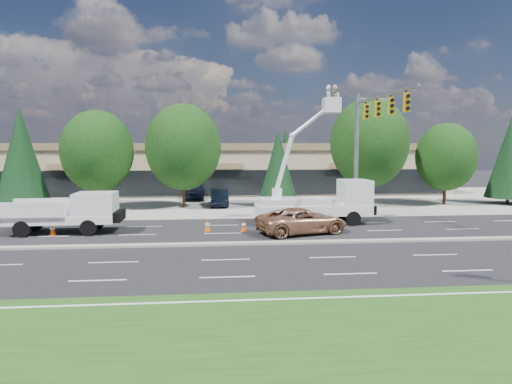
{
  "coord_description": "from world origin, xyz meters",
  "views": [
    {
      "loc": [
        -0.52,
        -23.65,
        5.15
      ],
      "look_at": [
        2.07,
        3.85,
        2.4
      ],
      "focal_mm": 32.0,
      "sensor_mm": 36.0,
      "label": 1
    }
  ],
  "objects": [
    {
      "name": "tree_front_d",
      "position": [
        -3.0,
        15.0,
        5.11
      ],
      "size": [
        6.29,
        6.29,
        8.72
      ],
      "color": "#332114",
      "rests_on": "ground"
    },
    {
      "name": "tree_front_b",
      "position": [
        -16.0,
        15.0,
        4.44
      ],
      "size": [
        4.2,
        4.2,
        8.28
      ],
      "color": "#332114",
      "rests_on": "ground"
    },
    {
      "name": "tree_back_c",
      "position": [
        10.0,
        42.0,
        4.12
      ],
      "size": [
        3.89,
        3.89,
        7.68
      ],
      "color": "#332114",
      "rests_on": "ground"
    },
    {
      "name": "bucket_truck",
      "position": [
        6.65,
        6.19,
        1.89
      ],
      "size": [
        7.71,
        2.6,
        9.19
      ],
      "rotation": [
        0.0,
        0.0,
        -0.02
      ],
      "color": "white",
      "rests_on": "ground"
    },
    {
      "name": "grass_verge",
      "position": [
        0.0,
        -13.0,
        0.01
      ],
      "size": [
        140.0,
        10.0,
        0.01
      ],
      "primitive_type": "cube",
      "color": "#1D4513",
      "rests_on": "ground"
    },
    {
      "name": "road_median",
      "position": [
        0.0,
        0.0,
        0.06
      ],
      "size": [
        120.0,
        0.55,
        0.12
      ],
      "primitive_type": "cube",
      "color": "gray",
      "rests_on": "ground"
    },
    {
      "name": "tree_back_b",
      "position": [
        -4.0,
        42.0,
        5.86
      ],
      "size": [
        5.54,
        5.54,
        10.92
      ],
      "color": "#332114",
      "rests_on": "ground"
    },
    {
      "name": "parked_car_west",
      "position": [
        -2.39,
        21.0,
        0.83
      ],
      "size": [
        2.01,
        4.87,
        1.65
      ],
      "primitive_type": "imported",
      "rotation": [
        0.0,
        0.0,
        0.01
      ],
      "color": "black",
      "rests_on": "ground"
    },
    {
      "name": "tree_front_e",
      "position": [
        5.0,
        15.0,
        3.52
      ],
      "size": [
        3.33,
        3.33,
        6.56
      ],
      "color": "#332114",
      "rests_on": "ground"
    },
    {
      "name": "traffic_cone_b",
      "position": [
        -0.9,
        4.03,
        0.34
      ],
      "size": [
        0.4,
        0.4,
        0.7
      ],
      "color": "#F85307",
      "rests_on": "ground"
    },
    {
      "name": "concrete_apron",
      "position": [
        0.0,
        20.0,
        0.01
      ],
      "size": [
        140.0,
        22.0,
        0.01
      ],
      "primitive_type": "cube",
      "color": "gray",
      "rests_on": "ground"
    },
    {
      "name": "parked_car_east",
      "position": [
        0.0,
        16.0,
        0.71
      ],
      "size": [
        1.54,
        4.35,
        1.43
      ],
      "primitive_type": "imported",
      "rotation": [
        0.0,
        0.0,
        0.01
      ],
      "color": "black",
      "rests_on": "ground"
    },
    {
      "name": "tree_front_g",
      "position": [
        20.0,
        15.0,
        4.24
      ],
      "size": [
        5.23,
        5.23,
        7.25
      ],
      "color": "#332114",
      "rests_on": "ground"
    },
    {
      "name": "signal_mast",
      "position": [
        10.03,
        7.04,
        6.06
      ],
      "size": [
        2.76,
        10.16,
        9.0
      ],
      "color": "gray",
      "rests_on": "ground"
    },
    {
      "name": "utility_pickup",
      "position": [
        -9.08,
        4.21,
        0.99
      ],
      "size": [
        6.34,
        2.61,
        2.41
      ],
      "rotation": [
        0.0,
        0.0,
        0.02
      ],
      "color": "white",
      "rests_on": "ground"
    },
    {
      "name": "ground",
      "position": [
        0.0,
        0.0,
        0.0
      ],
      "size": [
        140.0,
        140.0,
        0.0
      ],
      "primitive_type": "plane",
      "color": "black",
      "rests_on": "ground"
    },
    {
      "name": "tree_back_a",
      "position": [
        -18.0,
        42.0,
        5.22
      ],
      "size": [
        4.94,
        4.94,
        9.74
      ],
      "color": "#332114",
      "rests_on": "ground"
    },
    {
      "name": "traffic_cone_c",
      "position": [
        1.29,
        3.75,
        0.34
      ],
      "size": [
        0.4,
        0.4,
        0.7
      ],
      "color": "#F85307",
      "rests_on": "ground"
    },
    {
      "name": "tree_back_d",
      "position": [
        22.0,
        42.0,
        5.72
      ],
      "size": [
        5.41,
        5.41,
        10.67
      ],
      "color": "#332114",
      "rests_on": "ground"
    },
    {
      "name": "tree_front_c",
      "position": [
        -10.0,
        15.0,
        4.77
      ],
      "size": [
        5.87,
        5.87,
        8.15
      ],
      "color": "#332114",
      "rests_on": "ground"
    },
    {
      "name": "minivan",
      "position": [
        4.73,
        2.8,
        0.76
      ],
      "size": [
        5.98,
        4.0,
        1.52
      ],
      "primitive_type": "imported",
      "rotation": [
        0.0,
        0.0,
        1.86
      ],
      "color": "#AE7A54",
      "rests_on": "ground"
    },
    {
      "name": "traffic_cone_d",
      "position": [
        7.0,
        3.16,
        0.34
      ],
      "size": [
        0.4,
        0.4,
        0.7
      ],
      "color": "#F85307",
      "rests_on": "ground"
    },
    {
      "name": "strip_mall",
      "position": [
        0.0,
        29.97,
        2.83
      ],
      "size": [
        50.4,
        15.4,
        5.5
      ],
      "color": "tan",
      "rests_on": "ground"
    },
    {
      "name": "traffic_cone_a",
      "position": [
        -9.88,
        3.52,
        0.34
      ],
      "size": [
        0.4,
        0.4,
        0.7
      ],
      "color": "#F85307",
      "rests_on": "ground"
    },
    {
      "name": "tree_front_f",
      "position": [
        13.0,
        15.0,
        5.49
      ],
      "size": [
        6.76,
        6.76,
        9.38
      ],
      "color": "#332114",
      "rests_on": "ground"
    },
    {
      "name": "tree_front_h",
      "position": [
        26.0,
        15.0,
        4.21
      ],
      "size": [
        3.98,
        3.98,
        7.85
      ],
      "color": "#332114",
      "rests_on": "ground"
    }
  ]
}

